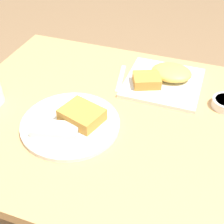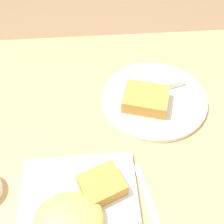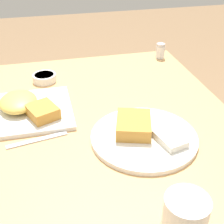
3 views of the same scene
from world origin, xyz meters
TOP-DOWN VIEW (x-y plane):
  - ground_plane at (0.00, 0.00)m, footprint 8.00×8.00m
  - dining_table at (0.00, 0.00)m, footprint 1.08×0.85m
  - plate_square_near at (-0.11, -0.23)m, footprint 0.27×0.27m
  - plate_oval_far at (0.11, 0.09)m, footprint 0.31×0.31m
  - butter_knife at (0.05, -0.21)m, footprint 0.05×0.18m

SIDE VIEW (x-z plane):
  - ground_plane at x=0.00m, z-range 0.00..0.00m
  - dining_table at x=0.00m, z-range 0.28..0.98m
  - butter_knife at x=0.05m, z-range 0.71..0.71m
  - plate_oval_far at x=0.11m, z-range 0.70..0.75m
  - plate_square_near at x=-0.11m, z-range 0.70..0.76m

